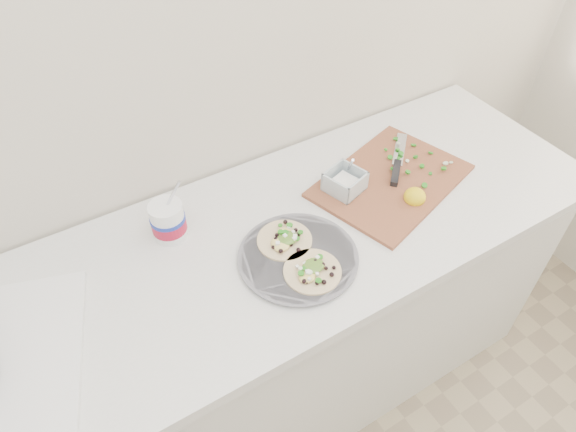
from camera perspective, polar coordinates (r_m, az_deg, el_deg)
counter at (r=1.72m, az=-8.31°, el=-15.20°), size 2.44×0.66×0.90m
taco_plate at (r=1.33m, az=1.12°, el=-4.37°), size 0.32×0.32×0.04m
tub at (r=1.39m, az=-13.12°, el=-0.21°), size 0.09×0.09×0.21m
cutboard at (r=1.58m, az=10.94°, el=4.23°), size 0.53×0.44×0.07m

